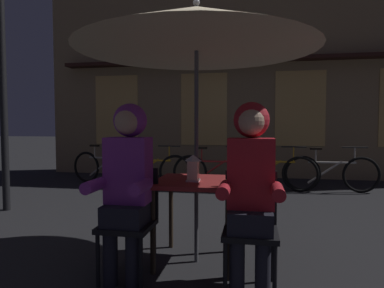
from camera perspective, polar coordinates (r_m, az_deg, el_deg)
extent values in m
plane|color=#232326|center=(3.24, 0.72, -19.07)|extent=(60.00, 60.00, 0.00)
cube|color=maroon|center=(3.04, 0.73, -6.37)|extent=(0.72, 0.72, 0.04)
cylinder|color=#2D2319|center=(2.90, -6.58, -14.38)|extent=(0.04, 0.04, 0.70)
cylinder|color=#2D2319|center=(2.79, 6.13, -15.09)|extent=(0.04, 0.04, 0.70)
cylinder|color=#2D2319|center=(3.48, -3.54, -11.39)|extent=(0.04, 0.04, 0.70)
cylinder|color=#2D2319|center=(3.38, 6.93, -11.81)|extent=(0.04, 0.04, 0.70)
cylinder|color=#4C4C51|center=(3.00, 0.74, 1.25)|extent=(0.04, 0.04, 2.25)
cone|color=tan|center=(3.11, 0.75, 18.74)|extent=(2.10, 2.10, 0.38)
sphere|color=#4C4C51|center=(3.18, 0.76, 22.56)|extent=(0.06, 0.06, 0.06)
cube|color=white|center=(2.96, 0.19, -6.11)|extent=(0.11, 0.11, 0.02)
cube|color=white|center=(2.95, 0.19, -4.42)|extent=(0.09, 0.09, 0.16)
pyramid|color=white|center=(2.94, 0.19, -2.34)|extent=(0.11, 0.11, 0.06)
cube|color=black|center=(2.81, -10.79, -13.31)|extent=(0.40, 0.40, 0.04)
cylinder|color=black|center=(2.68, -8.54, -19.23)|extent=(0.03, 0.03, 0.41)
cylinder|color=black|center=(2.80, -15.48, -18.29)|extent=(0.03, 0.03, 0.41)
cylinder|color=black|center=(2.98, -6.33, -16.85)|extent=(0.03, 0.03, 0.41)
cylinder|color=black|center=(3.09, -12.62, -16.17)|extent=(0.03, 0.03, 0.41)
cube|color=black|center=(2.93, -9.52, -8.02)|extent=(0.40, 0.03, 0.42)
cube|color=black|center=(2.64, 9.73, -14.44)|extent=(0.40, 0.40, 0.04)
cylinder|color=black|center=(2.56, 13.69, -20.42)|extent=(0.03, 0.03, 0.41)
cylinder|color=black|center=(2.56, 5.57, -20.31)|extent=(0.03, 0.03, 0.41)
cylinder|color=black|center=(2.88, 13.28, -17.71)|extent=(0.03, 0.03, 0.41)
cylinder|color=black|center=(2.88, 6.17, -17.62)|extent=(0.03, 0.03, 0.41)
cube|color=black|center=(2.76, 9.82, -8.72)|extent=(0.40, 0.03, 0.42)
cylinder|color=black|center=(2.74, -9.90, -18.31)|extent=(0.11, 0.11, 0.45)
cylinder|color=black|center=(2.80, -13.53, -17.84)|extent=(0.11, 0.11, 0.45)
cube|color=black|center=(2.79, -10.82, -11.34)|extent=(0.32, 0.36, 0.16)
cube|color=purple|center=(2.76, -10.59, -4.29)|extent=(0.34, 0.22, 0.52)
cylinder|color=purple|center=(2.51, -8.51, -7.11)|extent=(0.09, 0.30, 0.09)
cylinder|color=purple|center=(2.65, -15.96, -6.66)|extent=(0.09, 0.30, 0.09)
sphere|color=tan|center=(2.74, -10.67, 3.73)|extent=(0.21, 0.21, 0.21)
sphere|color=purple|center=(2.78, -10.30, 3.93)|extent=(0.27, 0.27, 0.27)
cylinder|color=black|center=(2.59, 11.76, -19.63)|extent=(0.11, 0.11, 0.45)
cylinder|color=black|center=(2.59, 7.53, -19.58)|extent=(0.11, 0.11, 0.45)
cube|color=black|center=(2.61, 9.75, -12.35)|extent=(0.32, 0.36, 0.16)
cube|color=red|center=(2.58, 9.83, -4.81)|extent=(0.34, 0.22, 0.52)
cylinder|color=red|center=(2.38, 14.13, -7.72)|extent=(0.09, 0.30, 0.09)
cylinder|color=red|center=(2.38, 5.39, -7.62)|extent=(0.09, 0.30, 0.09)
sphere|color=tan|center=(2.55, 9.91, 3.78)|extent=(0.21, 0.21, 0.21)
sphere|color=red|center=(2.60, 9.92, 3.98)|extent=(0.27, 0.27, 0.27)
cube|color=#937A56|center=(8.56, 9.93, 15.79)|extent=(10.00, 0.60, 6.20)
cube|color=#E0B260|center=(8.74, -12.50, 5.57)|extent=(1.10, 0.02, 1.70)
cube|color=#E0B260|center=(8.14, 2.00, 5.83)|extent=(1.10, 0.02, 1.70)
cube|color=#E0B260|center=(8.12, 17.63, 5.69)|extent=(1.10, 0.02, 1.70)
cube|color=#331914|center=(8.04, 9.87, 13.71)|extent=(9.00, 0.36, 0.08)
cylinder|color=black|center=(5.57, -29.07, 8.70)|extent=(0.10, 0.10, 3.60)
torus|color=black|center=(7.01, -10.86, -4.21)|extent=(0.65, 0.19, 0.66)
torus|color=black|center=(7.62, -17.25, -3.70)|extent=(0.65, 0.19, 0.66)
cylinder|color=#ADA89E|center=(7.28, -14.21, -2.28)|extent=(0.82, 0.22, 0.04)
cylinder|color=#ADA89E|center=(7.37, -14.95, -3.64)|extent=(0.60, 0.17, 0.44)
cylinder|color=#ADA89E|center=(7.44, -15.97, -1.26)|extent=(0.02, 0.02, 0.24)
cube|color=black|center=(7.44, -15.99, -0.26)|extent=(0.21, 0.12, 0.04)
cylinder|color=#ADA89E|center=(7.04, -11.71, -1.29)|extent=(0.02, 0.02, 0.28)
cylinder|color=black|center=(7.03, -11.73, -0.15)|extent=(0.43, 0.12, 0.02)
torus|color=black|center=(6.52, -2.79, -4.71)|extent=(0.66, 0.09, 0.66)
torus|color=black|center=(6.88, -11.00, -4.36)|extent=(0.66, 0.09, 0.66)
cylinder|color=#B78419|center=(6.66, -7.02, -2.71)|extent=(0.84, 0.08, 0.04)
cylinder|color=#B78419|center=(6.72, -7.99, -4.22)|extent=(0.61, 0.07, 0.44)
cylinder|color=#B78419|center=(6.75, -9.30, -1.62)|extent=(0.02, 0.02, 0.24)
cube|color=black|center=(6.74, -9.31, -0.52)|extent=(0.20, 0.09, 0.04)
cylinder|color=#B78419|center=(6.52, -3.83, -1.58)|extent=(0.02, 0.02, 0.28)
cylinder|color=black|center=(6.51, -3.84, -0.35)|extent=(0.44, 0.05, 0.02)
torus|color=black|center=(6.39, 8.73, -4.90)|extent=(0.66, 0.06, 0.66)
torus|color=black|center=(6.49, -0.34, -4.74)|extent=(0.66, 0.06, 0.66)
cylinder|color=maroon|center=(6.40, 4.17, -2.93)|extent=(0.84, 0.04, 0.04)
cylinder|color=maroon|center=(6.43, 3.07, -4.53)|extent=(0.61, 0.04, 0.44)
cylinder|color=maroon|center=(6.42, 1.63, -1.83)|extent=(0.02, 0.02, 0.24)
cube|color=black|center=(6.41, 1.64, -0.67)|extent=(0.20, 0.08, 0.04)
cylinder|color=maroon|center=(6.36, 7.65, -1.72)|extent=(0.02, 0.02, 0.28)
cylinder|color=black|center=(6.35, 7.66, -0.47)|extent=(0.44, 0.03, 0.02)
torus|color=black|center=(6.56, 17.66, -4.81)|extent=(0.66, 0.13, 0.66)
torus|color=black|center=(6.63, 8.78, -4.62)|extent=(0.66, 0.13, 0.66)
cylinder|color=#B78419|center=(6.55, 13.22, -2.87)|extent=(0.83, 0.13, 0.04)
cylinder|color=#B78419|center=(6.58, 12.13, -4.42)|extent=(0.61, 0.11, 0.44)
cylinder|color=#B78419|center=(6.56, 10.74, -1.77)|extent=(0.02, 0.02, 0.24)
cube|color=black|center=(6.55, 10.75, -0.64)|extent=(0.21, 0.10, 0.04)
cylinder|color=#B78419|center=(6.52, 16.64, -1.71)|extent=(0.02, 0.02, 0.28)
cylinder|color=black|center=(6.51, 16.65, -0.48)|extent=(0.44, 0.07, 0.02)
torus|color=black|center=(6.87, 26.47, -4.64)|extent=(0.66, 0.07, 0.66)
torus|color=black|center=(6.63, 18.03, -4.73)|extent=(0.66, 0.07, 0.66)
cylinder|color=#ADA89E|center=(6.71, 22.37, -2.88)|extent=(0.84, 0.06, 0.04)
cylinder|color=#ADA89E|center=(6.70, 21.31, -4.43)|extent=(0.61, 0.06, 0.44)
cylinder|color=#ADA89E|center=(6.63, 19.99, -1.86)|extent=(0.02, 0.02, 0.24)
cube|color=black|center=(6.62, 20.01, -0.74)|extent=(0.20, 0.09, 0.04)
cylinder|color=#ADA89E|center=(6.80, 25.57, -1.69)|extent=(0.02, 0.02, 0.28)
cylinder|color=black|center=(6.79, 25.59, -0.51)|extent=(0.44, 0.04, 0.02)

